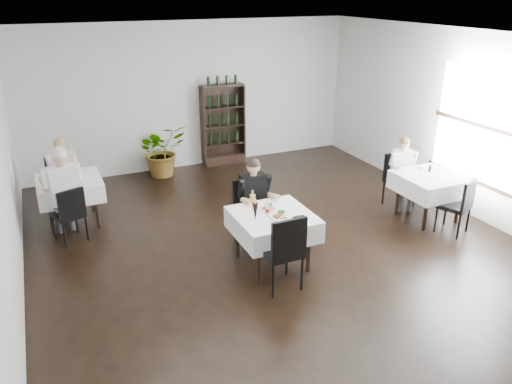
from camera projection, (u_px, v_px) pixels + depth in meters
room_shell at (294, 160)px, 6.55m from camera, size 9.00×9.00×9.00m
window_right at (489, 131)px, 7.85m from camera, size 0.06×2.30×1.85m
wine_shelf at (223, 126)px, 10.66m from camera, size 0.90×0.28×1.75m
main_table at (273, 224)px, 6.77m from camera, size 1.03×1.03×0.77m
left_table at (70, 188)px, 7.98m from camera, size 0.98×0.98×0.77m
right_table at (430, 184)px, 8.15m from camera, size 0.98×0.98×0.77m
potted_tree at (162, 150)px, 10.10m from camera, size 1.12×1.03×1.06m
main_chair_far at (250, 207)px, 7.42m from camera, size 0.47×0.48×0.99m
main_chair_near at (284, 248)px, 6.21m from camera, size 0.48×0.49×1.04m
left_chair_far at (60, 179)px, 8.62m from camera, size 0.44×0.44×0.90m
left_chair_near at (70, 212)px, 7.42m from camera, size 0.52×0.52×0.89m
right_chair_far at (397, 176)px, 8.73m from camera, size 0.46×0.47×0.94m
right_chair_near at (460, 203)px, 7.68m from camera, size 0.55×0.55×0.92m
diner_main at (255, 196)px, 7.25m from camera, size 0.51×0.51×1.35m
diner_left_far at (63, 170)px, 8.39m from camera, size 0.53×0.56×1.30m
diner_left_near at (63, 186)px, 7.40m from camera, size 0.60×0.62×1.48m
diner_right_far at (403, 167)px, 8.58m from camera, size 0.52×0.56×1.25m
plate_far at (268, 208)px, 6.87m from camera, size 0.30×0.30×0.08m
plate_near at (280, 216)px, 6.62m from camera, size 0.28×0.28×0.08m
pilsner_dark at (255, 212)px, 6.47m from camera, size 0.07×0.07×0.31m
pilsner_lager at (253, 204)px, 6.71m from camera, size 0.08×0.08×0.32m
coke_bottle at (267, 209)px, 6.63m from camera, size 0.06×0.06×0.24m
napkin_cutlery at (300, 218)px, 6.60m from camera, size 0.17×0.19×0.02m
pepper_mill at (430, 169)px, 8.23m from camera, size 0.05×0.05×0.11m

